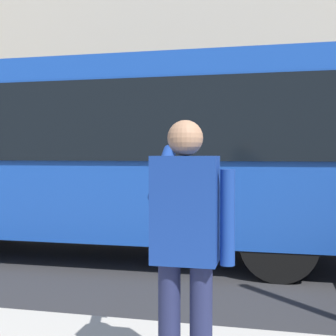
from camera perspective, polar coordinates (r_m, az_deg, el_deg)
name	(u,v)px	position (r m, az deg, el deg)	size (l,w,h in m)	color
ground_plane	(164,252)	(7.81, -0.45, -10.38)	(60.00, 60.00, 0.00)	#2B2B2D
building_facade_far	(216,13)	(14.98, 5.96, 18.61)	(28.00, 1.55, 12.00)	beige
red_bus	(91,151)	(7.71, -9.53, 2.04)	(9.05, 2.54, 3.08)	#1947AD
pedestrian_photographer	(186,235)	(2.86, 2.24, -8.33)	(0.53, 0.52, 1.70)	#1E2347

